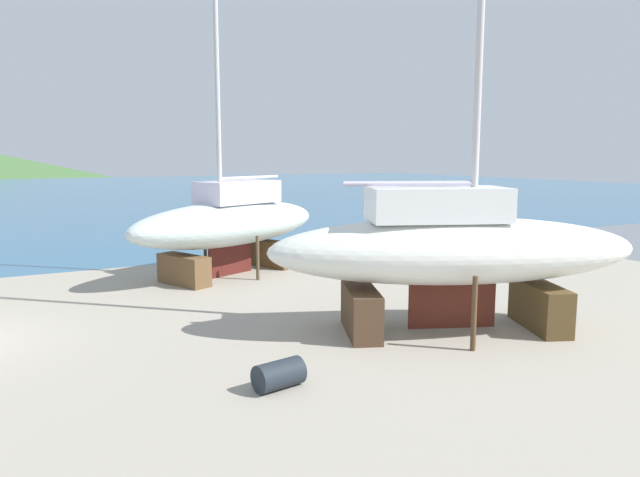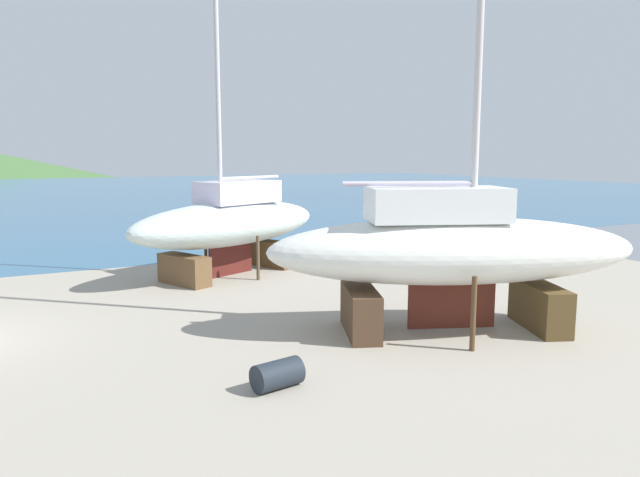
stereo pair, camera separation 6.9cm
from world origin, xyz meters
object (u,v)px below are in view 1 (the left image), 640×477
(sailboat_large_starboard, at_px, (452,248))
(sailboat_mid_port, at_px, (230,222))
(barrel_by_slipway, at_px, (279,375))
(worker, at_px, (420,256))

(sailboat_large_starboard, xyz_separation_m, sailboat_mid_port, (-2.56, 9.00, -0.15))
(barrel_by_slipway, bearing_deg, sailboat_mid_port, 75.74)
(sailboat_large_starboard, xyz_separation_m, worker, (2.96, 5.08, -1.22))
(sailboat_large_starboard, distance_m, worker, 6.00)
(sailboat_mid_port, bearing_deg, barrel_by_slipway, 52.63)
(sailboat_mid_port, bearing_deg, sailboat_large_starboard, 82.78)
(barrel_by_slipway, bearing_deg, sailboat_large_starboard, 14.21)
(worker, height_order, barrel_by_slipway, worker)
(sailboat_mid_port, height_order, barrel_by_slipway, sailboat_mid_port)
(sailboat_mid_port, height_order, worker, sailboat_mid_port)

